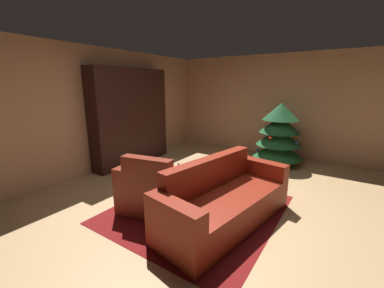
{
  "coord_description": "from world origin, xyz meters",
  "views": [
    {
      "loc": [
        1.7,
        -3.13,
        1.81
      ],
      "look_at": [
        -0.35,
        -0.05,
        0.9
      ],
      "focal_mm": 22.58,
      "sensor_mm": 36.0,
      "label": 1
    }
  ],
  "objects": [
    {
      "name": "armchair_red",
      "position": [
        -0.49,
        -0.73,
        0.32
      ],
      "size": [
        1.16,
        0.9,
        0.89
      ],
      "color": "maroon",
      "rests_on": "ground"
    },
    {
      "name": "bookshelf_unit",
      "position": [
        -2.51,
        0.83,
        1.06
      ],
      "size": [
        0.38,
        2.01,
        2.17
      ],
      "color": "black",
      "rests_on": "ground"
    },
    {
      "name": "book_stack_on_table",
      "position": [
        -0.12,
        -0.35,
        0.51
      ],
      "size": [
        0.23,
        0.16,
        0.12
      ],
      "color": "#3B8A49",
      "rests_on": "coffee_table"
    },
    {
      "name": "wall_back",
      "position": [
        0.0,
        3.31,
        1.28
      ],
      "size": [
        5.63,
        0.06,
        2.57
      ],
      "primitive_type": "cube",
      "color": "tan",
      "rests_on": "ground"
    },
    {
      "name": "bottle_on_table",
      "position": [
        -0.31,
        -0.46,
        0.55
      ],
      "size": [
        0.06,
        0.06,
        0.25
      ],
      "color": "navy",
      "rests_on": "coffee_table"
    },
    {
      "name": "wall_left",
      "position": [
        -2.78,
        0.0,
        1.28
      ],
      "size": [
        0.06,
        6.67,
        2.57
      ],
      "primitive_type": "cube",
      "color": "tan",
      "rests_on": "ground"
    },
    {
      "name": "ground_plane",
      "position": [
        0.0,
        0.0,
        0.0
      ],
      "size": [
        7.86,
        7.86,
        0.0
      ],
      "primitive_type": "plane",
      "color": "tan"
    },
    {
      "name": "area_rug",
      "position": [
        -0.05,
        -0.35,
        0.0
      ],
      "size": [
        2.21,
        2.42,
        0.01
      ],
      "primitive_type": "cube",
      "color": "maroon",
      "rests_on": "ground"
    },
    {
      "name": "decorated_tree",
      "position": [
        0.36,
        2.49,
        0.72
      ],
      "size": [
        1.11,
        1.11,
        1.42
      ],
      "color": "brown",
      "rests_on": "ground"
    },
    {
      "name": "couch_red",
      "position": [
        0.42,
        -0.44,
        0.3
      ],
      "size": [
        1.13,
        2.17,
        0.85
      ],
      "color": "maroon",
      "rests_on": "ground"
    },
    {
      "name": "coffee_table",
      "position": [
        -0.16,
        -0.39,
        0.4
      ],
      "size": [
        0.61,
        0.61,
        0.45
      ],
      "color": "black",
      "rests_on": "ground"
    }
  ]
}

